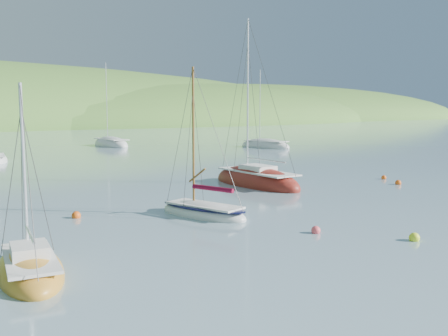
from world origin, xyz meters
TOP-DOWN VIEW (x-y plane):
  - ground at (0.00, 0.00)m, footprint 700.00×700.00m
  - daysailer_white at (-4.03, 6.30)m, footprint 3.08×5.60m
  - sloop_red at (5.21, 12.28)m, footprint 3.61×8.93m
  - sailboat_yellow at (-14.03, 2.45)m, footprint 3.15×5.53m
  - distant_sloop_b at (14.81, 54.69)m, footprint 3.78×9.61m
  - distant_sloop_d at (30.70, 37.93)m, footprint 3.95×8.79m
  - mooring_buoys at (2.53, 4.11)m, footprint 24.90×13.57m

SIDE VIEW (x-z plane):
  - ground at x=0.00m, z-range 0.00..0.00m
  - mooring_buoys at x=2.53m, z-range -0.10..0.34m
  - sailboat_yellow at x=-14.03m, z-range -3.29..3.63m
  - daysailer_white at x=-4.03m, z-range -3.88..4.27m
  - distant_sloop_d at x=30.70m, z-range -5.87..6.27m
  - distant_sloop_b at x=14.81m, z-range -6.53..6.96m
  - sloop_red at x=5.21m, z-range -6.23..6.70m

